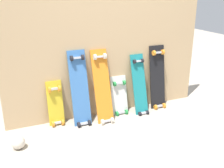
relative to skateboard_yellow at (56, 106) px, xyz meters
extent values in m
plane|color=#A89E8E|center=(0.70, 0.01, -0.24)|extent=(12.00, 12.00, 0.00)
cube|color=tan|center=(0.70, 0.08, 0.64)|extent=(2.58, 0.04, 1.76)
cube|color=gold|center=(0.00, 0.01, 0.00)|extent=(0.18, 0.09, 0.60)
cube|color=#B7B7BF|center=(0.00, -0.04, -0.21)|extent=(0.08, 0.04, 0.03)
cube|color=#B7B7BF|center=(0.00, 0.01, 0.21)|extent=(0.08, 0.04, 0.03)
cylinder|color=orange|center=(-0.06, -0.06, -0.21)|extent=(0.03, 0.07, 0.07)
cylinder|color=orange|center=(0.06, -0.06, -0.21)|extent=(0.03, 0.07, 0.07)
cylinder|color=orange|center=(-0.06, 0.00, 0.21)|extent=(0.03, 0.07, 0.07)
cylinder|color=orange|center=(0.06, 0.00, 0.21)|extent=(0.03, 0.07, 0.07)
cube|color=#386BAD|center=(0.29, -0.06, 0.17)|extent=(0.21, 0.23, 0.95)
cube|color=#B7B7BF|center=(0.29, -0.17, -0.21)|extent=(0.10, 0.04, 0.03)
cube|color=#B7B7BF|center=(0.29, 0.00, 0.55)|extent=(0.10, 0.04, 0.03)
cylinder|color=black|center=(0.22, -0.19, -0.21)|extent=(0.03, 0.06, 0.06)
cylinder|color=black|center=(0.35, -0.19, -0.21)|extent=(0.03, 0.06, 0.06)
cylinder|color=black|center=(0.22, -0.01, 0.56)|extent=(0.03, 0.06, 0.06)
cylinder|color=black|center=(0.35, -0.01, 0.56)|extent=(0.03, 0.06, 0.06)
cube|color=orange|center=(0.56, -0.09, 0.16)|extent=(0.20, 0.29, 0.93)
cube|color=#B7B7BF|center=(0.56, -0.22, -0.21)|extent=(0.09, 0.04, 0.03)
cube|color=#B7B7BF|center=(0.56, 0.00, 0.54)|extent=(0.09, 0.04, 0.03)
cylinder|color=beige|center=(0.50, -0.24, -0.21)|extent=(0.03, 0.07, 0.07)
cylinder|color=beige|center=(0.63, -0.24, -0.21)|extent=(0.03, 0.07, 0.07)
cylinder|color=beige|center=(0.50, -0.02, 0.55)|extent=(0.03, 0.07, 0.07)
cylinder|color=beige|center=(0.63, -0.02, 0.55)|extent=(0.03, 0.07, 0.07)
cube|color=silver|center=(0.83, -0.01, -0.03)|extent=(0.22, 0.13, 0.56)
cube|color=#B7B7BF|center=(0.83, -0.07, -0.21)|extent=(0.10, 0.04, 0.03)
cube|color=#B7B7BF|center=(0.83, 0.01, 0.17)|extent=(0.10, 0.04, 0.03)
cylinder|color=#268C3F|center=(0.76, -0.09, -0.21)|extent=(0.03, 0.06, 0.06)
cylinder|color=#268C3F|center=(0.89, -0.09, -0.21)|extent=(0.03, 0.06, 0.06)
cylinder|color=#268C3F|center=(0.76, -0.01, 0.17)|extent=(0.03, 0.06, 0.06)
cylinder|color=#268C3F|center=(0.89, -0.01, 0.17)|extent=(0.03, 0.06, 0.06)
cube|color=#197A7F|center=(1.09, -0.07, 0.10)|extent=(0.18, 0.25, 0.83)
cube|color=#B7B7BF|center=(1.09, -0.19, -0.22)|extent=(0.08, 0.04, 0.03)
cube|color=#B7B7BF|center=(1.09, 0.00, 0.43)|extent=(0.08, 0.04, 0.03)
cylinder|color=black|center=(1.03, -0.21, -0.21)|extent=(0.03, 0.05, 0.05)
cylinder|color=black|center=(1.14, -0.21, -0.21)|extent=(0.03, 0.05, 0.05)
cylinder|color=black|center=(1.03, -0.02, 0.44)|extent=(0.03, 0.05, 0.05)
cylinder|color=black|center=(1.14, -0.02, 0.44)|extent=(0.03, 0.05, 0.05)
cube|color=black|center=(1.39, -0.02, 0.15)|extent=(0.22, 0.16, 0.91)
cube|color=#B7B7BF|center=(1.39, -0.11, -0.21)|extent=(0.10, 0.04, 0.03)
cube|color=#B7B7BF|center=(1.39, 0.01, 0.52)|extent=(0.10, 0.04, 0.03)
cylinder|color=orange|center=(1.32, -0.12, -0.21)|extent=(0.03, 0.06, 0.06)
cylinder|color=orange|center=(1.45, -0.12, -0.21)|extent=(0.03, 0.06, 0.06)
cylinder|color=orange|center=(1.32, -0.01, 0.52)|extent=(0.03, 0.06, 0.06)
cylinder|color=orange|center=(1.45, -0.01, 0.52)|extent=(0.03, 0.06, 0.06)
sphere|color=beige|center=(-0.48, -0.37, -0.17)|extent=(0.14, 0.14, 0.14)
camera|label=1|loc=(-0.52, -2.93, 1.33)|focal=43.03mm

